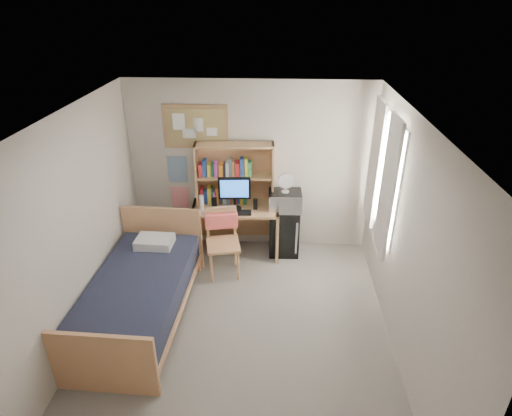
# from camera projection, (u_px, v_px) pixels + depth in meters

# --- Properties ---
(floor) EXTENTS (3.60, 4.20, 0.02)m
(floor) POSITION_uv_depth(u_px,v_px,m) (239.00, 334.00, 5.14)
(floor) COLOR gray
(floor) RESTS_ON ground
(ceiling) EXTENTS (3.60, 4.20, 0.02)m
(ceiling) POSITION_uv_depth(u_px,v_px,m) (233.00, 121.00, 3.95)
(ceiling) COLOR silver
(ceiling) RESTS_ON wall_back
(wall_back) EXTENTS (3.60, 0.04, 2.60)m
(wall_back) POSITION_uv_depth(u_px,v_px,m) (250.00, 168.00, 6.41)
(wall_back) COLOR beige
(wall_back) RESTS_ON floor
(wall_front) EXTENTS (3.60, 0.04, 2.60)m
(wall_front) POSITION_uv_depth(u_px,v_px,m) (204.00, 416.00, 2.68)
(wall_front) COLOR beige
(wall_front) RESTS_ON floor
(wall_left) EXTENTS (0.04, 4.20, 2.60)m
(wall_left) POSITION_uv_depth(u_px,v_px,m) (71.00, 236.00, 4.64)
(wall_left) COLOR beige
(wall_left) RESTS_ON floor
(wall_right) EXTENTS (0.04, 4.20, 2.60)m
(wall_right) POSITION_uv_depth(u_px,v_px,m) (408.00, 246.00, 4.45)
(wall_right) COLOR beige
(wall_right) RESTS_ON floor
(window_unit) EXTENTS (0.10, 1.40, 1.70)m
(window_unit) POSITION_uv_depth(u_px,v_px,m) (383.00, 175.00, 5.39)
(window_unit) COLOR white
(window_unit) RESTS_ON wall_right
(curtain_left) EXTENTS (0.04, 0.55, 1.70)m
(curtain_left) POSITION_uv_depth(u_px,v_px,m) (388.00, 188.00, 5.03)
(curtain_left) COLOR silver
(curtain_left) RESTS_ON wall_right
(curtain_right) EXTENTS (0.04, 0.55, 1.70)m
(curtain_right) POSITION_uv_depth(u_px,v_px,m) (375.00, 163.00, 5.74)
(curtain_right) COLOR silver
(curtain_right) RESTS_ON wall_right
(bulletin_board) EXTENTS (0.94, 0.03, 0.64)m
(bulletin_board) POSITION_uv_depth(u_px,v_px,m) (196.00, 127.00, 6.15)
(bulletin_board) COLOR tan
(bulletin_board) RESTS_ON wall_back
(poster_wave) EXTENTS (0.30, 0.01, 0.42)m
(poster_wave) POSITION_uv_depth(u_px,v_px,m) (178.00, 169.00, 6.48)
(poster_wave) COLOR #23578C
(poster_wave) RESTS_ON wall_back
(poster_japan) EXTENTS (0.28, 0.01, 0.36)m
(poster_japan) POSITION_uv_depth(u_px,v_px,m) (180.00, 197.00, 6.69)
(poster_japan) COLOR red
(poster_japan) RESTS_ON wall_back
(desk) EXTENTS (1.32, 0.73, 0.80)m
(desk) POSITION_uv_depth(u_px,v_px,m) (236.00, 230.00, 6.53)
(desk) COLOR tan
(desk) RESTS_ON floor
(desk_chair) EXTENTS (0.59, 0.59, 1.00)m
(desk_chair) POSITION_uv_depth(u_px,v_px,m) (223.00, 244.00, 6.00)
(desk_chair) COLOR tan
(desk_chair) RESTS_ON floor
(mini_fridge) EXTENTS (0.46, 0.46, 0.76)m
(mini_fridge) POSITION_uv_depth(u_px,v_px,m) (284.00, 230.00, 6.57)
(mini_fridge) COLOR black
(mini_fridge) RESTS_ON floor
(bed) EXTENTS (1.16, 2.21, 0.60)m
(bed) POSITION_uv_depth(u_px,v_px,m) (140.00, 298.00, 5.25)
(bed) COLOR black
(bed) RESTS_ON floor
(hutch) EXTENTS (1.16, 0.37, 0.93)m
(hutch) POSITION_uv_depth(u_px,v_px,m) (235.00, 174.00, 6.27)
(hutch) COLOR tan
(hutch) RESTS_ON desk
(monitor) EXTENTS (0.47, 0.07, 0.50)m
(monitor) POSITION_uv_depth(u_px,v_px,m) (235.00, 194.00, 6.18)
(monitor) COLOR black
(monitor) RESTS_ON desk
(keyboard) EXTENTS (0.49, 0.19, 0.02)m
(keyboard) POSITION_uv_depth(u_px,v_px,m) (235.00, 213.00, 6.16)
(keyboard) COLOR black
(keyboard) RESTS_ON desk
(speaker_left) EXTENTS (0.08, 0.08, 0.17)m
(speaker_left) POSITION_uv_depth(u_px,v_px,m) (214.00, 204.00, 6.25)
(speaker_left) COLOR black
(speaker_left) RESTS_ON desk
(speaker_right) EXTENTS (0.07, 0.07, 0.16)m
(speaker_right) POSITION_uv_depth(u_px,v_px,m) (255.00, 204.00, 6.26)
(speaker_right) COLOR black
(speaker_right) RESTS_ON desk
(water_bottle) EXTENTS (0.07, 0.07, 0.24)m
(water_bottle) POSITION_uv_depth(u_px,v_px,m) (202.00, 203.00, 6.20)
(water_bottle) COLOR silver
(water_bottle) RESTS_ON desk
(hoodie) EXTENTS (0.48, 0.23, 0.22)m
(hoodie) POSITION_uv_depth(u_px,v_px,m) (221.00, 220.00, 6.05)
(hoodie) COLOR #F9655E
(hoodie) RESTS_ON desk_chair
(microwave) EXTENTS (0.49, 0.38, 0.28)m
(microwave) POSITION_uv_depth(u_px,v_px,m) (285.00, 201.00, 6.32)
(microwave) COLOR silver
(microwave) RESTS_ON mini_fridge
(desk_fan) EXTENTS (0.23, 0.23, 0.28)m
(desk_fan) POSITION_uv_depth(u_px,v_px,m) (286.00, 183.00, 6.19)
(desk_fan) COLOR silver
(desk_fan) RESTS_ON microwave
(pillow) EXTENTS (0.50, 0.36, 0.12)m
(pillow) POSITION_uv_depth(u_px,v_px,m) (155.00, 242.00, 5.75)
(pillow) COLOR silver
(pillow) RESTS_ON bed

